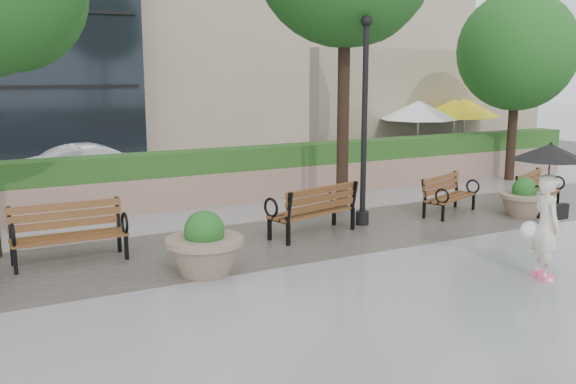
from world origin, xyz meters
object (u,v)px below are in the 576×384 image
bench_3 (449,203)px  planter_right (524,201)px  bench_2 (313,220)px  car_right (98,166)px  pedestrian (548,198)px  bench_4 (538,200)px  planter_left (205,250)px  bench_1 (70,246)px  lamppost (364,135)px

bench_3 → planter_right: planter_right is taller
bench_2 → bench_3: (3.76, 0.16, -0.04)m
bench_3 → car_right: (-6.38, 7.37, 0.36)m
planter_right → pedestrian: 4.72m
bench_4 → car_right: car_right is taller
car_right → planter_left: bearing=177.1°
bench_2 → pedestrian: size_ratio=0.95×
car_right → pedestrian: (4.51, -11.60, 0.69)m
bench_1 → lamppost: (6.04, -0.10, 1.64)m
planter_left → pedestrian: pedestrian is taller
bench_1 → bench_2: size_ratio=0.94×
bench_4 → lamppost: bearing=144.8°
planter_right → lamppost: bearing=164.5°
bench_1 → bench_3: (8.42, -0.19, -0.04)m
bench_2 → pedestrian: (1.88, -4.07, 1.00)m
planter_left → lamppost: lamppost is taller
bench_3 → bench_2: bearing=161.1°
bench_1 → bench_2: (4.66, -0.35, 0.00)m
planter_right → lamppost: 4.20m
bench_2 → planter_right: size_ratio=1.91×
bench_4 → car_right: (-8.48, 8.10, 0.35)m
planter_right → bench_1: bearing=173.4°
bench_1 → car_right: car_right is taller
lamppost → car_right: (-4.01, 7.28, -1.32)m
planter_right → pedestrian: bearing=-134.7°
bench_1 → planter_right: 9.85m
planter_left → car_right: bearing=88.6°
pedestrian → bench_2: bearing=45.4°
bench_4 → planter_right: (-0.73, -0.21, 0.08)m
bench_2 → bench_4: bench_2 is taller
bench_1 → pedestrian: pedestrian is taller
bench_2 → bench_4: bearing=160.2°
bench_2 → planter_right: 5.19m
bench_3 → bench_4: size_ratio=0.98×
bench_3 → planter_right: (1.37, -0.94, 0.09)m
car_right → pedestrian: 12.46m
planter_left → lamppost: 4.76m
bench_1 → lamppost: size_ratio=0.44×
bench_3 → lamppost: 2.91m
car_right → bench_1: bearing=162.6°
bench_2 → car_right: car_right is taller
bench_4 → pedestrian: 5.39m
bench_4 → planter_right: bench_4 is taller
planter_right → bench_3: bearing=145.4°
bench_3 → bench_1: bearing=157.3°
lamppost → pedestrian: 4.40m
car_right → pedestrian: size_ratio=1.75×
planter_right → pedestrian: (-3.25, -3.28, 0.96)m
bench_2 → planter_left: size_ratio=1.61×
bench_1 → car_right: (2.03, 7.18, 0.32)m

